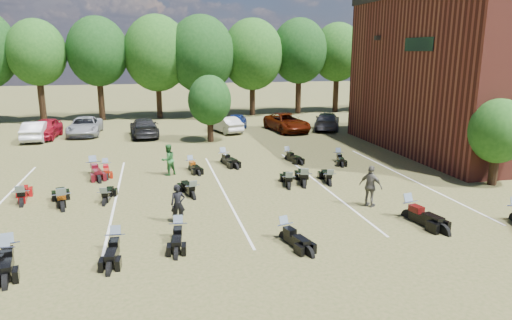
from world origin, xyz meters
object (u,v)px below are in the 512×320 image
object	(u,v)px
car_4	(236,122)
motorcycle_14	(94,174)
motorcycle_7	(22,205)
motorcycle_3	(179,239)
person_green	(168,160)
car_0	(46,128)
person_black	(178,204)
motorcycle_0	(10,262)
person_grey	(371,186)

from	to	relation	value
car_4	motorcycle_14	distance (m)	15.92
motorcycle_7	motorcycle_3	bearing A→B (deg)	132.44
car_4	motorcycle_14	size ratio (longest dim) A/B	1.61
motorcycle_3	person_green	bearing A→B (deg)	96.15
car_0	person_black	distance (m)	22.34
motorcycle_0	motorcycle_3	bearing A→B (deg)	-3.77
car_4	motorcycle_14	world-z (taller)	car_4
person_black	motorcycle_0	distance (m)	6.02
person_black	motorcycle_0	world-z (taller)	person_black
car_0	motorcycle_0	distance (m)	23.05
person_grey	car_0	bearing A→B (deg)	4.32
person_black	person_green	bearing A→B (deg)	89.75
person_green	motorcycle_14	bearing A→B (deg)	-47.20
car_4	motorcycle_3	bearing A→B (deg)	-87.13
person_black	person_grey	size ratio (longest dim) A/B	0.85
motorcycle_3	motorcycle_14	xyz separation A→B (m)	(-4.01, 10.07, 0.00)
motorcycle_0	motorcycle_7	xyz separation A→B (m)	(-1.08, 5.91, 0.00)
person_black	motorcycle_14	bearing A→B (deg)	114.99
person_green	motorcycle_3	xyz separation A→B (m)	(-0.01, -8.94, -0.85)
car_4	motorcycle_3	world-z (taller)	car_4
car_0	car_4	size ratio (longest dim) A/B	1.11
motorcycle_0	person_green	bearing A→B (deg)	49.50
person_grey	motorcycle_0	distance (m)	14.02
motorcycle_0	motorcycle_14	distance (m)	10.86
person_green	motorcycle_7	bearing A→B (deg)	-1.75
person_grey	motorcycle_3	size ratio (longest dim) A/B	0.86
car_4	motorcycle_7	xyz separation A→B (m)	(-12.67, -17.07, -0.69)
person_grey	motorcycle_14	xyz separation A→B (m)	(-12.38, 8.35, -0.91)
motorcycle_3	motorcycle_7	bearing A→B (deg)	147.47
car_4	person_black	world-z (taller)	person_black
motorcycle_3	person_black	bearing A→B (deg)	92.69
person_black	motorcycle_7	bearing A→B (deg)	150.39
car_4	motorcycle_7	bearing A→B (deg)	-108.22
motorcycle_7	motorcycle_0	bearing A→B (deg)	91.57
car_0	motorcycle_3	xyz separation A→B (m)	(8.85, -22.07, -0.77)
person_black	person_green	distance (m)	7.33
motorcycle_3	motorcycle_7	size ratio (longest dim) A/B	0.91
motorcycle_3	motorcycle_14	bearing A→B (deg)	117.96
person_green	person_grey	xyz separation A→B (m)	(8.36, -7.22, 0.06)
person_green	motorcycle_14	size ratio (longest dim) A/B	0.68
motorcycle_0	person_black	bearing A→B (deg)	11.57
motorcycle_0	motorcycle_3	xyz separation A→B (m)	(5.41, 0.70, 0.00)
car_0	car_4	world-z (taller)	car_0
motorcycle_14	person_grey	bearing A→B (deg)	-48.38
person_green	motorcycle_14	distance (m)	4.27
car_0	motorcycle_0	bearing A→B (deg)	-77.60
person_black	motorcycle_0	size ratio (longest dim) A/B	0.66
person_green	person_grey	distance (m)	11.04
motorcycle_7	car_4	bearing A→B (deg)	-135.39
person_green	motorcycle_7	world-z (taller)	person_green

